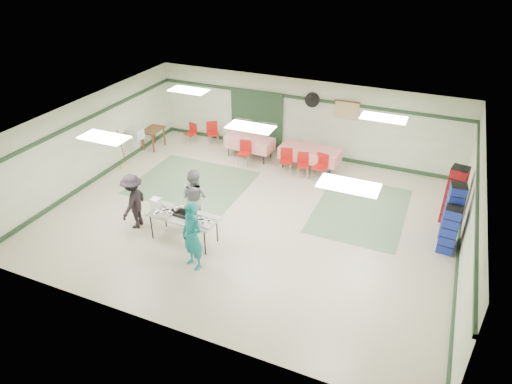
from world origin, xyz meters
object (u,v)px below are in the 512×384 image
at_px(serving_table, 183,217).
at_px(volunteer_grey, 195,198).
at_px(chair_d, 245,150).
at_px(crate_stack_blue_a, 450,230).
at_px(volunteer_dark, 134,201).
at_px(dining_table_a, 310,153).
at_px(volunteer_teal, 192,236).
at_px(chair_b, 286,158).
at_px(chair_a, 303,162).
at_px(crate_stack_red, 454,195).
at_px(chair_c, 321,164).
at_px(broom, 122,148).
at_px(chair_loose_a, 212,131).
at_px(office_printer, 136,134).
at_px(printer_table, 153,132).
at_px(crate_stack_blue_b, 452,215).
at_px(dining_table_b, 250,142).
at_px(chair_loose_b, 192,131).

bearing_deg(serving_table, volunteer_grey, 99.15).
distance_m(chair_d, crate_stack_blue_a, 7.09).
height_order(volunteer_dark, dining_table_a, volunteer_dark).
relative_size(volunteer_teal, chair_b, 2.05).
height_order(chair_a, crate_stack_red, crate_stack_red).
bearing_deg(volunteer_dark, chair_b, 142.26).
relative_size(serving_table, crate_stack_red, 1.12).
distance_m(chair_c, crate_stack_blue_a, 4.67).
relative_size(chair_a, broom, 0.60).
height_order(chair_b, chair_loose_a, chair_loose_a).
relative_size(office_printer, broom, 0.34).
bearing_deg(printer_table, chair_b, 1.28).
bearing_deg(crate_stack_red, serving_table, -149.92).
bearing_deg(chair_loose_a, crate_stack_blue_b, -56.88).
relative_size(volunteer_grey, chair_c, 1.91).
bearing_deg(dining_table_a, volunteer_grey, -109.87).
bearing_deg(chair_d, crate_stack_blue_a, -29.06).
xyz_separation_m(dining_table_b, office_printer, (-3.57, -1.62, 0.36)).
xyz_separation_m(serving_table, broom, (-4.11, 2.86, -0.02)).
relative_size(chair_d, chair_loose_a, 0.98).
distance_m(dining_table_a, chair_loose_b, 4.70).
bearing_deg(office_printer, volunteer_dark, -53.36).
relative_size(chair_a, chair_loose_a, 0.91).
height_order(chair_loose_b, crate_stack_blue_a, crate_stack_blue_a).
bearing_deg(serving_table, dining_table_a, 73.62).
xyz_separation_m(chair_loose_b, crate_stack_blue_b, (9.22, -2.89, 0.38)).
relative_size(chair_c, chair_loose_b, 1.13).
height_order(volunteer_teal, office_printer, volunteer_teal).
bearing_deg(serving_table, printer_table, 133.78).
distance_m(volunteer_dark, office_printer, 4.33).
distance_m(volunteer_grey, crate_stack_blue_b, 6.62).
bearing_deg(volunteer_grey, chair_c, -116.18).
bearing_deg(chair_c, chair_loose_b, -177.13).
relative_size(chair_c, printer_table, 1.01).
height_order(volunteer_teal, volunteer_grey, volunteer_teal).
bearing_deg(crate_stack_blue_b, chair_b, 158.31).
height_order(chair_d, chair_loose_b, chair_d).
xyz_separation_m(volunteer_teal, volunteer_dark, (-2.30, 0.85, -0.08)).
bearing_deg(chair_b, volunteer_teal, -110.64).
height_order(office_printer, broom, broom).
xyz_separation_m(chair_a, chair_d, (-2.08, 0.01, 0.04)).
xyz_separation_m(chair_b, crate_stack_blue_b, (5.15, -2.05, 0.34)).
relative_size(dining_table_b, chair_c, 1.97).
bearing_deg(chair_b, chair_loose_a, 145.62).
xyz_separation_m(office_printer, broom, (-0.08, -0.72, -0.23)).
bearing_deg(volunteer_grey, chair_loose_a, -61.43).
relative_size(volunteer_grey, crate_stack_red, 0.99).
bearing_deg(printer_table, crate_stack_blue_a, -12.51).
height_order(serving_table, chair_loose_b, chair_loose_b).
distance_m(volunteer_dark, broom, 3.82).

